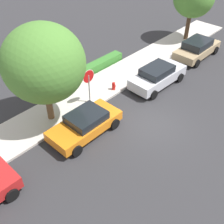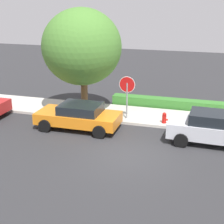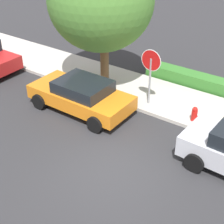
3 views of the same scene
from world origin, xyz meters
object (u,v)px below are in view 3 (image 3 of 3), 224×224
at_px(parked_car_orange, 81,95).
at_px(fire_hydrant, 194,115).
at_px(stop_sign, 151,68).
at_px(street_tree_near_corner, 101,0).

bearing_deg(parked_car_orange, fire_hydrant, 22.27).
xyz_separation_m(stop_sign, parked_car_orange, (-2.04, -1.81, -1.02)).
height_order(parked_car_orange, fire_hydrant, parked_car_orange).
distance_m(parked_car_orange, street_tree_near_corner, 3.86).
distance_m(stop_sign, fire_hydrant, 2.46).
relative_size(parked_car_orange, fire_hydrant, 5.86).
relative_size(stop_sign, street_tree_near_corner, 0.42).
height_order(stop_sign, street_tree_near_corner, street_tree_near_corner).
bearing_deg(fire_hydrant, stop_sign, 176.17).
distance_m(stop_sign, street_tree_near_corner, 3.40).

